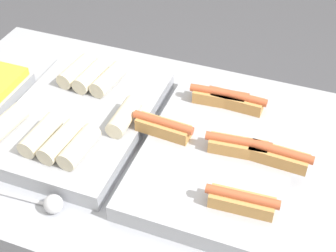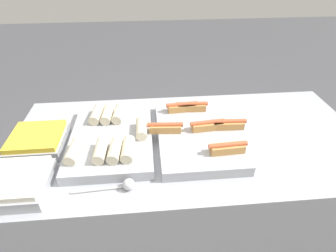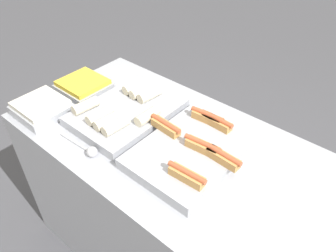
{
  "view_description": "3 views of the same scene",
  "coord_description": "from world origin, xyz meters",
  "px_view_note": "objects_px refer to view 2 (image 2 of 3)",
  "views": [
    {
      "loc": [
        0.21,
        -0.85,
        1.82
      ],
      "look_at": [
        -0.1,
        0.0,
        1.01
      ],
      "focal_mm": 50.0,
      "sensor_mm": 36.0,
      "label": 1
    },
    {
      "loc": [
        -0.19,
        -0.99,
        1.73
      ],
      "look_at": [
        -0.1,
        0.0,
        1.01
      ],
      "focal_mm": 28.0,
      "sensor_mm": 36.0,
      "label": 2
    },
    {
      "loc": [
        0.62,
        -0.85,
        1.92
      ],
      "look_at": [
        -0.1,
        0.0,
        1.01
      ],
      "focal_mm": 35.0,
      "sensor_mm": 36.0,
      "label": 3
    }
  ],
  "objects_px": {
    "tray_side_back": "(38,140)",
    "serving_spoon_near": "(124,185)",
    "tray_hotdogs": "(197,132)",
    "tray_wraps": "(112,137)",
    "tray_side_front": "(16,183)"
  },
  "relations": [
    {
      "from": "tray_side_back",
      "to": "serving_spoon_near",
      "type": "bearing_deg",
      "value": -35.89
    },
    {
      "from": "tray_hotdogs",
      "to": "tray_wraps",
      "type": "distance_m",
      "value": 0.41
    },
    {
      "from": "tray_side_front",
      "to": "serving_spoon_near",
      "type": "xyz_separation_m",
      "value": [
        0.41,
        -0.03,
        -0.02
      ]
    },
    {
      "from": "tray_hotdogs",
      "to": "tray_side_front",
      "type": "height_order",
      "value": "tray_hotdogs"
    },
    {
      "from": "tray_side_front",
      "to": "tray_wraps",
      "type": "bearing_deg",
      "value": 37.03
    },
    {
      "from": "tray_side_back",
      "to": "serving_spoon_near",
      "type": "distance_m",
      "value": 0.5
    },
    {
      "from": "tray_hotdogs",
      "to": "tray_side_front",
      "type": "distance_m",
      "value": 0.79
    },
    {
      "from": "tray_side_back",
      "to": "serving_spoon_near",
      "type": "xyz_separation_m",
      "value": [
        0.41,
        -0.29,
        -0.02
      ]
    },
    {
      "from": "tray_wraps",
      "to": "tray_side_back",
      "type": "bearing_deg",
      "value": 178.84
    },
    {
      "from": "tray_wraps",
      "to": "tray_side_front",
      "type": "height_order",
      "value": "tray_wraps"
    },
    {
      "from": "tray_side_back",
      "to": "serving_spoon_near",
      "type": "height_order",
      "value": "tray_side_back"
    },
    {
      "from": "tray_hotdogs",
      "to": "tray_side_back",
      "type": "distance_m",
      "value": 0.75
    },
    {
      "from": "tray_side_front",
      "to": "serving_spoon_near",
      "type": "relative_size",
      "value": 0.98
    },
    {
      "from": "tray_hotdogs",
      "to": "tray_wraps",
      "type": "bearing_deg",
      "value": -178.82
    },
    {
      "from": "tray_wraps",
      "to": "serving_spoon_near",
      "type": "height_order",
      "value": "tray_wraps"
    }
  ]
}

